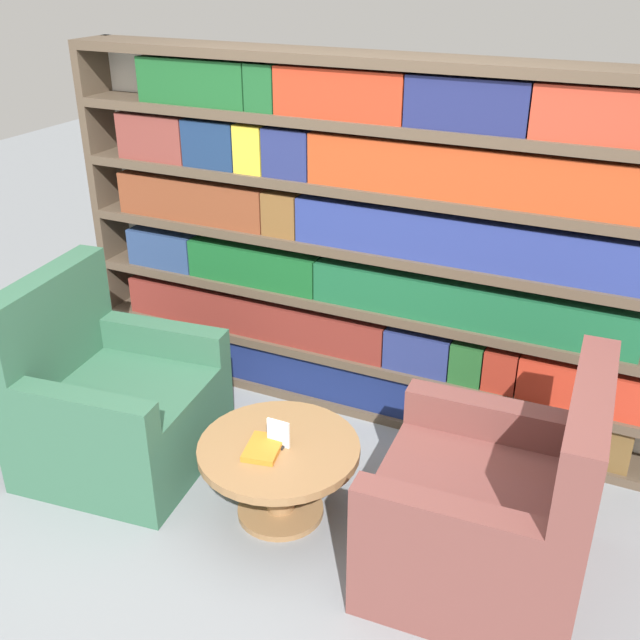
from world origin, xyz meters
TOP-DOWN VIEW (x-y plane):
  - ground_plane at (0.00, 0.00)m, footprint 14.00×14.00m
  - bookshelf at (0.01, 1.25)m, footprint 3.41×0.30m
  - armchair_left at (-0.97, 0.24)m, footprint 0.92×0.93m
  - armchair_right at (0.93, 0.24)m, footprint 0.87×0.88m
  - coffee_table at (-0.02, 0.22)m, footprint 0.73×0.73m
  - table_sign at (-0.02, 0.22)m, footprint 0.11×0.06m
  - stray_book at (-0.06, 0.15)m, footprint 0.18×0.23m

SIDE VIEW (x-z plane):
  - ground_plane at x=0.00m, z-range 0.00..0.00m
  - coffee_table at x=-0.02m, z-range 0.08..0.46m
  - armchair_left at x=-0.97m, z-range -0.17..0.81m
  - armchair_right at x=0.93m, z-range -0.17..0.81m
  - stray_book at x=-0.06m, z-range 0.38..0.41m
  - table_sign at x=-0.02m, z-range 0.37..0.50m
  - bookshelf at x=0.01m, z-range 0.00..1.92m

